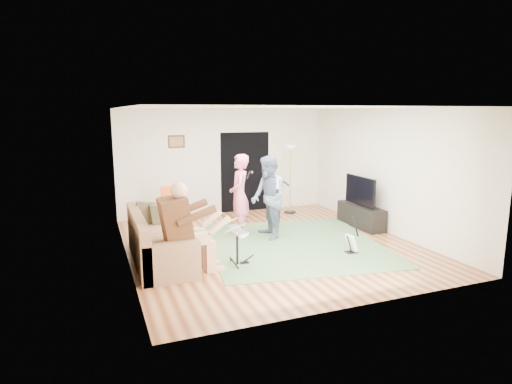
% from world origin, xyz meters
% --- Properties ---
extents(floor, '(6.00, 6.00, 0.00)m').
position_xyz_m(floor, '(0.00, 0.00, 0.00)').
color(floor, brown).
rests_on(floor, ground).
extents(walls, '(5.50, 6.00, 2.70)m').
position_xyz_m(walls, '(0.00, 0.00, 1.35)').
color(walls, beige).
rests_on(walls, floor).
extents(ceiling, '(6.00, 6.00, 0.00)m').
position_xyz_m(ceiling, '(0.00, 0.00, 2.70)').
color(ceiling, white).
rests_on(ceiling, walls).
extents(window_blinds, '(0.00, 2.05, 2.05)m').
position_xyz_m(window_blinds, '(-2.74, 0.20, 1.55)').
color(window_blinds, olive).
rests_on(window_blinds, walls).
extents(doorway, '(2.10, 0.00, 2.10)m').
position_xyz_m(doorway, '(0.55, 2.99, 1.05)').
color(doorway, black).
rests_on(doorway, walls).
extents(picture_frame, '(0.42, 0.03, 0.32)m').
position_xyz_m(picture_frame, '(-1.25, 2.99, 1.90)').
color(picture_frame, '#3F2314').
rests_on(picture_frame, walls).
extents(area_rug, '(3.87, 4.07, 0.02)m').
position_xyz_m(area_rug, '(0.46, -0.18, 0.01)').
color(area_rug, '#4A6F43').
rests_on(area_rug, floor).
extents(sofa, '(0.92, 2.23, 0.90)m').
position_xyz_m(sofa, '(-2.30, -0.23, 0.30)').
color(sofa, '#8B6645').
rests_on(sofa, floor).
extents(drummer, '(0.99, 0.55, 1.53)m').
position_xyz_m(drummer, '(-1.85, -0.88, 0.59)').
color(drummer, '#542E17').
rests_on(drummer, sofa).
extents(drum_kit, '(0.35, 0.64, 0.65)m').
position_xyz_m(drum_kit, '(-1.00, -0.88, 0.29)').
color(drum_kit, black).
rests_on(drum_kit, floor).
extents(singer, '(0.61, 0.74, 1.76)m').
position_xyz_m(singer, '(-0.37, 0.80, 0.88)').
color(singer, pink).
rests_on(singer, floor).
extents(microphone, '(0.06, 0.06, 0.24)m').
position_xyz_m(microphone, '(-0.17, 0.80, 1.31)').
color(microphone, black).
rests_on(microphone, singer).
extents(guitarist, '(0.69, 0.87, 1.75)m').
position_xyz_m(guitarist, '(0.13, 0.41, 0.87)').
color(guitarist, slate).
rests_on(guitarist, floor).
extents(guitar_held, '(0.25, 0.61, 0.26)m').
position_xyz_m(guitar_held, '(0.33, 0.41, 1.19)').
color(guitar_held, white).
rests_on(guitar_held, guitarist).
extents(guitar_spare, '(0.26, 0.23, 0.72)m').
position_xyz_m(guitar_spare, '(1.21, -1.06, 0.20)').
color(guitar_spare, black).
rests_on(guitar_spare, floor).
extents(torchiere_lamp, '(0.32, 0.32, 1.78)m').
position_xyz_m(torchiere_lamp, '(1.57, 2.33, 1.22)').
color(torchiere_lamp, black).
rests_on(torchiere_lamp, floor).
extents(dining_chair, '(0.43, 0.45, 0.95)m').
position_xyz_m(dining_chair, '(-1.61, 1.91, 0.34)').
color(dining_chair, tan).
rests_on(dining_chair, floor).
extents(tv_cabinet, '(0.40, 1.40, 0.50)m').
position_xyz_m(tv_cabinet, '(2.50, 0.50, 0.25)').
color(tv_cabinet, black).
rests_on(tv_cabinet, floor).
extents(television, '(0.06, 1.07, 0.66)m').
position_xyz_m(television, '(2.45, 0.50, 0.85)').
color(television, black).
rests_on(television, tv_cabinet).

